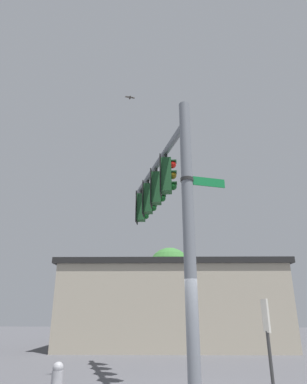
{
  "coord_description": "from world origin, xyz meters",
  "views": [
    {
      "loc": [
        7.37,
        -0.2,
        1.81
      ],
      "look_at": [
        -2.87,
        -1.05,
        5.61
      ],
      "focal_mm": 30.62,
      "sensor_mm": 36.0,
      "label": 1
    }
  ],
  "objects_px": {
    "street_name_sign": "(196,181)",
    "historical_marker": "(267,331)",
    "bird_flying": "(130,97)",
    "traffic_light_mid_inner": "(157,188)",
    "traffic_light_nearest_pole": "(167,176)",
    "fire_hydrant": "(57,383)",
    "traffic_light_mid_outer": "(149,199)",
    "traffic_light_arm_end": "(142,207)"
  },
  "relations": [
    {
      "from": "street_name_sign",
      "to": "historical_marker",
      "type": "bearing_deg",
      "value": 128.33
    },
    {
      "from": "bird_flying",
      "to": "historical_marker",
      "type": "height_order",
      "value": "bird_flying"
    },
    {
      "from": "traffic_light_mid_inner",
      "to": "traffic_light_nearest_pole",
      "type": "bearing_deg",
      "value": 20.07
    },
    {
      "from": "fire_hydrant",
      "to": "traffic_light_mid_inner",
      "type": "bearing_deg",
      "value": 138.45
    },
    {
      "from": "traffic_light_mid_outer",
      "to": "historical_marker",
      "type": "xyz_separation_m",
      "value": [
        2.2,
        3.09,
        -4.21
      ]
    },
    {
      "from": "traffic_light_arm_end",
      "to": "bird_flying",
      "type": "height_order",
      "value": "bird_flying"
    },
    {
      "from": "traffic_light_nearest_pole",
      "to": "fire_hydrant",
      "type": "height_order",
      "value": "traffic_light_nearest_pole"
    },
    {
      "from": "historical_marker",
      "to": "street_name_sign",
      "type": "bearing_deg",
      "value": -51.67
    },
    {
      "from": "fire_hydrant",
      "to": "bird_flying",
      "type": "bearing_deg",
      "value": 136.39
    },
    {
      "from": "bird_flying",
      "to": "fire_hydrant",
      "type": "distance_m",
      "value": 8.21
    },
    {
      "from": "traffic_light_mid_inner",
      "to": "fire_hydrant",
      "type": "height_order",
      "value": "traffic_light_mid_inner"
    },
    {
      "from": "traffic_light_mid_outer",
      "to": "fire_hydrant",
      "type": "xyz_separation_m",
      "value": [
        3.25,
        -1.61,
        -5.2
      ]
    },
    {
      "from": "traffic_light_mid_inner",
      "to": "bird_flying",
      "type": "xyz_separation_m",
      "value": [
        1.01,
        -0.81,
        2.83
      ]
    },
    {
      "from": "traffic_light_arm_end",
      "to": "bird_flying",
      "type": "relative_size",
      "value": 4.17
    },
    {
      "from": "street_name_sign",
      "to": "bird_flying",
      "type": "relative_size",
      "value": 3.5
    },
    {
      "from": "traffic_light_nearest_pole",
      "to": "street_name_sign",
      "type": "distance_m",
      "value": 1.81
    },
    {
      "from": "traffic_light_nearest_pole",
      "to": "fire_hydrant",
      "type": "bearing_deg",
      "value": -62.47
    },
    {
      "from": "traffic_light_mid_inner",
      "to": "fire_hydrant",
      "type": "distance_m",
      "value": 6.0
    },
    {
      "from": "street_name_sign",
      "to": "bird_flying",
      "type": "bearing_deg",
      "value": -126.54
    },
    {
      "from": "bird_flying",
      "to": "fire_hydrant",
      "type": "relative_size",
      "value": 0.38
    },
    {
      "from": "street_name_sign",
      "to": "historical_marker",
      "type": "height_order",
      "value": "street_name_sign"
    },
    {
      "from": "traffic_light_mid_inner",
      "to": "traffic_light_arm_end",
      "type": "relative_size",
      "value": 1.0
    },
    {
      "from": "street_name_sign",
      "to": "fire_hydrant",
      "type": "relative_size",
      "value": 1.34
    },
    {
      "from": "traffic_light_mid_outer",
      "to": "traffic_light_arm_end",
      "type": "xyz_separation_m",
      "value": [
        -1.01,
        -0.37,
        0.0
      ]
    },
    {
      "from": "bird_flying",
      "to": "traffic_light_mid_inner",
      "type": "bearing_deg",
      "value": 141.16
    },
    {
      "from": "bird_flying",
      "to": "fire_hydrant",
      "type": "height_order",
      "value": "bird_flying"
    },
    {
      "from": "historical_marker",
      "to": "bird_flying",
      "type": "bearing_deg",
      "value": -93.0
    },
    {
      "from": "traffic_light_arm_end",
      "to": "fire_hydrant",
      "type": "xyz_separation_m",
      "value": [
        4.26,
        -1.24,
        -5.2
      ]
    },
    {
      "from": "traffic_light_mid_outer",
      "to": "traffic_light_arm_end",
      "type": "relative_size",
      "value": 1.0
    },
    {
      "from": "historical_marker",
      "to": "traffic_light_mid_outer",
      "type": "bearing_deg",
      "value": -125.49
    },
    {
      "from": "traffic_light_mid_inner",
      "to": "street_name_sign",
      "type": "relative_size",
      "value": 1.19
    },
    {
      "from": "traffic_light_arm_end",
      "to": "street_name_sign",
      "type": "bearing_deg",
      "value": 22.72
    },
    {
      "from": "street_name_sign",
      "to": "historical_marker",
      "type": "relative_size",
      "value": 0.52
    },
    {
      "from": "street_name_sign",
      "to": "fire_hydrant",
      "type": "distance_m",
      "value": 5.41
    },
    {
      "from": "traffic_light_mid_outer",
      "to": "bird_flying",
      "type": "bearing_deg",
      "value": -12.34
    },
    {
      "from": "traffic_light_mid_inner",
      "to": "traffic_light_mid_outer",
      "type": "height_order",
      "value": "same"
    },
    {
      "from": "fire_hydrant",
      "to": "historical_marker",
      "type": "height_order",
      "value": "historical_marker"
    },
    {
      "from": "traffic_light_nearest_pole",
      "to": "traffic_light_mid_outer",
      "type": "distance_m",
      "value": 2.15
    },
    {
      "from": "traffic_light_arm_end",
      "to": "bird_flying",
      "type": "distance_m",
      "value": 4.15
    },
    {
      "from": "traffic_light_nearest_pole",
      "to": "fire_hydrant",
      "type": "distance_m",
      "value": 5.84
    },
    {
      "from": "traffic_light_mid_outer",
      "to": "street_name_sign",
      "type": "height_order",
      "value": "traffic_light_mid_outer"
    },
    {
      "from": "traffic_light_nearest_pole",
      "to": "traffic_light_mid_inner",
      "type": "relative_size",
      "value": 1.0
    }
  ]
}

